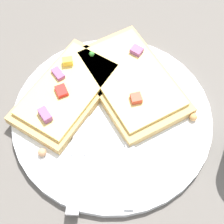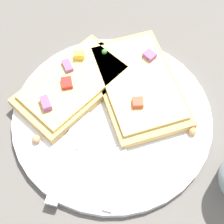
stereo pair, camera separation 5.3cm
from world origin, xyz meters
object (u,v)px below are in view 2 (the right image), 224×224
object	(u,v)px
pizza_slice_main	(138,84)
pizza_slice_corner	(73,85)
fork	(126,134)
plate	(112,117)
knife	(72,142)

from	to	relation	value
pizza_slice_main	pizza_slice_corner	size ratio (longest dim) A/B	1.04
fork	pizza_slice_main	xyz separation A→B (m)	(0.06, -0.06, 0.01)
fork	pizza_slice_corner	xyz separation A→B (m)	(0.11, 0.03, 0.01)
plate	pizza_slice_corner	distance (m)	0.08
fork	knife	world-z (taller)	knife
plate	pizza_slice_main	bearing A→B (deg)	-67.68
fork	pizza_slice_main	world-z (taller)	pizza_slice_main
plate	pizza_slice_corner	bearing A→B (deg)	21.77
pizza_slice_main	pizza_slice_corner	world-z (taller)	pizza_slice_corner
pizza_slice_corner	fork	bearing A→B (deg)	-92.19
pizza_slice_main	knife	bearing A→B (deg)	116.78
knife	pizza_slice_main	distance (m)	0.13
fork	plate	bearing A→B (deg)	44.28
plate	pizza_slice_corner	xyz separation A→B (m)	(0.07, 0.03, 0.02)
pizza_slice_main	plate	bearing A→B (deg)	123.57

